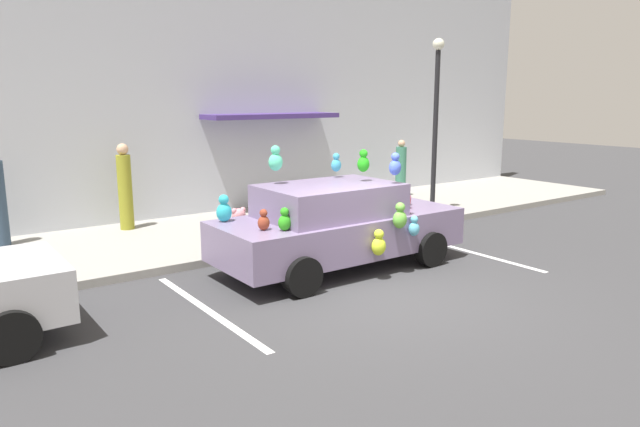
% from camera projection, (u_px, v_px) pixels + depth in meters
% --- Properties ---
extents(ground_plane, '(60.00, 60.00, 0.00)m').
position_uv_depth(ground_plane, '(385.00, 295.00, 9.13)').
color(ground_plane, '#38383A').
extents(sidewalk, '(24.00, 4.00, 0.15)m').
position_uv_depth(sidewalk, '(235.00, 231.00, 13.09)').
color(sidewalk, gray).
rests_on(sidewalk, ground).
extents(storefront_building, '(24.00, 1.25, 6.40)m').
position_uv_depth(storefront_building, '(191.00, 90.00, 14.19)').
color(storefront_building, '#B2B7C1').
rests_on(storefront_building, ground).
extents(parking_stripe_front, '(0.12, 3.60, 0.01)m').
position_uv_depth(parking_stripe_front, '(467.00, 251.00, 11.69)').
color(parking_stripe_front, silver).
rests_on(parking_stripe_front, ground).
extents(parking_stripe_rear, '(0.12, 3.60, 0.01)m').
position_uv_depth(parking_stripe_rear, '(207.00, 310.00, 8.47)').
color(parking_stripe_rear, silver).
rests_on(parking_stripe_rear, ground).
extents(plush_covered_car, '(4.55, 2.13, 2.22)m').
position_uv_depth(plush_covered_car, '(338.00, 224.00, 10.38)').
color(plush_covered_car, slate).
rests_on(plush_covered_car, ground).
extents(teddy_bear_on_sidewalk, '(0.39, 0.32, 0.74)m').
position_uv_depth(teddy_bear_on_sidewalk, '(239.00, 227.00, 11.57)').
color(teddy_bear_on_sidewalk, pink).
rests_on(teddy_bear_on_sidewalk, sidewalk).
extents(street_lamp_post, '(0.28, 0.28, 4.24)m').
position_uv_depth(street_lamp_post, '(436.00, 110.00, 14.07)').
color(street_lamp_post, black).
rests_on(street_lamp_post, sidewalk).
extents(pedestrian_walking_past, '(0.31, 0.31, 1.66)m').
position_uv_depth(pedestrian_walking_past, '(401.00, 170.00, 16.96)').
color(pedestrian_walking_past, '#397A5F').
rests_on(pedestrian_walking_past, sidewalk).
extents(pedestrian_by_lamp, '(0.31, 0.31, 1.90)m').
position_uv_depth(pedestrian_by_lamp, '(125.00, 188.00, 12.78)').
color(pedestrian_by_lamp, olive).
rests_on(pedestrian_by_lamp, sidewalk).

